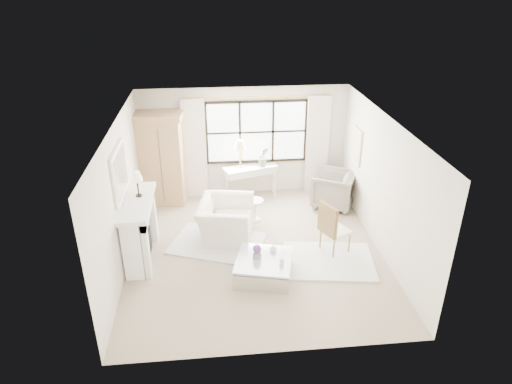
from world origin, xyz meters
The scene contains 32 objects.
floor centered at (0.00, 0.00, 0.00)m, with size 5.50×5.50×0.00m, color tan.
ceiling centered at (0.00, 0.00, 2.70)m, with size 5.50×5.50×0.00m, color silver.
wall_back centered at (0.00, 2.75, 1.35)m, with size 5.00×5.00×0.00m, color beige.
wall_front centered at (0.00, -2.75, 1.35)m, with size 5.00×5.00×0.00m, color silver.
wall_left centered at (-2.50, 0.00, 1.35)m, with size 5.50×5.50×0.00m, color beige.
wall_right centered at (2.50, 0.00, 1.35)m, with size 5.50×5.50×0.00m, color beige.
window_pane centered at (0.30, 2.73, 1.60)m, with size 2.40×0.02×1.50m, color white.
window_frame centered at (0.30, 2.72, 1.60)m, with size 2.50×0.04×1.50m, color black, non-canonical shape.
curtain_rod centered at (0.30, 2.67, 2.47)m, with size 0.04×0.04×3.30m, color #A8853A.
curtain_left centered at (-1.20, 2.65, 1.24)m, with size 0.55×0.10×2.47m, color silver.
curtain_right centered at (1.80, 2.65, 1.24)m, with size 0.55×0.10×2.47m, color silver.
fireplace centered at (-2.27, 0.00, 0.65)m, with size 0.58×1.66×1.26m.
mirror_frame centered at (-2.47, 0.00, 1.84)m, with size 0.05×1.15×0.95m, color white.
mirror_glass centered at (-2.44, 0.00, 1.84)m, with size 0.02×1.00×0.80m, color silver.
art_frame centered at (2.47, 1.70, 1.55)m, with size 0.04×0.62×0.82m, color silver.
art_canvas centered at (2.45, 1.70, 1.55)m, with size 0.01×0.52×0.72m, color beige.
mantel_lamp centered at (-2.21, 0.18, 1.65)m, with size 0.22×0.22×0.51m.
armoire centered at (-1.98, 2.41, 1.14)m, with size 1.19×0.82×2.24m.
console_table centered at (0.13, 2.49, 0.40)m, with size 1.37×0.81×0.80m.
console_lamp centered at (-0.12, 2.49, 1.36)m, with size 0.28×0.28×0.69m.
orchid_plant centered at (0.45, 2.49, 1.05)m, with size 0.27×0.22×0.50m, color #5A754E.
side_table centered at (0.11, 1.27, 0.33)m, with size 0.40×0.40×0.51m.
rug_left centered at (-0.76, 0.33, 0.02)m, with size 1.82×1.29×0.03m, color silver.
rug_right centered at (1.38, -0.52, 0.02)m, with size 1.74×1.30×0.03m, color white.
club_armchair centered at (-0.57, 0.63, 0.40)m, with size 1.23×1.08×0.80m, color white.
wingback_chair centered at (2.05, 1.79, 0.43)m, with size 0.91×0.94×0.86m, color gray.
french_chair centered at (1.57, -0.16, 0.31)m, with size 0.64×0.64×1.08m.
coffee_table centered at (0.07, -0.86, 0.18)m, with size 1.21×1.21×0.38m.
planter_box centered at (-0.05, -0.79, 0.43)m, with size 0.14×0.14×0.11m, color slate.
planter_flowers centered at (-0.05, -0.79, 0.56)m, with size 0.15×0.15×0.15m, color #5C2F77.
pillar_candle centered at (0.37, -1.04, 0.44)m, with size 0.08×0.08×0.12m, color beige.
coffee_vase centered at (0.27, -0.62, 0.45)m, with size 0.13×0.13×0.14m, color silver.
Camera 1 is at (-0.78, -7.75, 5.14)m, focal length 32.00 mm.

